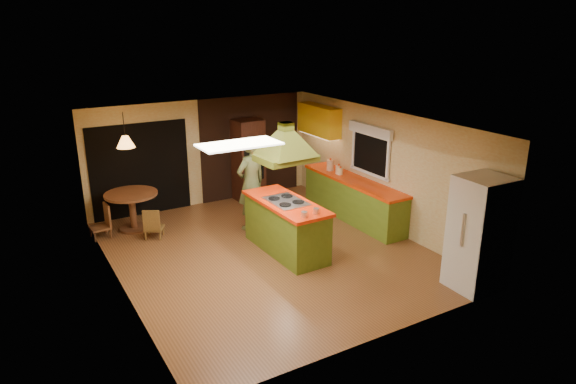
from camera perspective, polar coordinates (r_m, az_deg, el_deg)
ground at (r=9.92m, az=-2.16°, el=-6.65°), size 6.50×6.50×0.00m
room_walls at (r=9.45m, az=-2.25°, el=0.23°), size 5.50×6.50×6.50m
ceiling_plane at (r=9.14m, az=-2.35°, el=7.69°), size 6.50×6.50×0.00m
brick_panel at (r=12.77m, az=-4.14°, el=5.05°), size 2.64×0.03×2.50m
nook_opening at (r=11.91m, az=-16.07°, el=2.38°), size 2.20×0.03×2.10m
right_counter at (r=11.45m, az=7.24°, el=-0.76°), size 0.62×3.05×0.92m
upper_cabinets at (r=12.39m, az=3.46°, el=7.96°), size 0.34×1.40×0.70m
window_right at (r=11.09m, az=9.16°, el=5.56°), size 0.12×1.35×1.06m
fluor_panel at (r=7.61m, az=-5.43°, el=5.30°), size 1.20×0.60×0.03m
kitchen_island at (r=9.74m, az=-0.21°, el=-3.82°), size 0.86×2.05×1.02m
range_hood at (r=9.22m, az=-0.22°, el=6.23°), size 1.06×0.79×0.79m
man at (r=10.69m, az=-4.12°, el=0.95°), size 0.82×0.65×1.99m
refrigerator at (r=8.84m, az=20.52°, el=-4.36°), size 0.81×0.77×1.91m
wall_oven at (r=12.49m, az=-4.42°, el=3.54°), size 0.69×0.64×1.99m
dining_table at (r=11.22m, az=-16.95°, el=-1.25°), size 1.09×1.09×0.81m
chair_left at (r=11.08m, az=-20.22°, el=-3.11°), size 0.41×0.41×0.69m
chair_near at (r=10.76m, az=-14.70°, el=-3.31°), size 0.48×0.48×0.65m
pendant_lamp at (r=10.86m, az=-17.61°, el=5.35°), size 0.43×0.43×0.24m
canister_large at (r=11.89m, az=4.72°, el=2.99°), size 0.17×0.17×0.25m
canister_medium at (r=11.64m, az=5.65°, el=2.48°), size 0.15×0.15×0.19m
canister_small at (r=11.59m, az=5.84°, el=2.31°), size 0.12×0.12×0.15m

